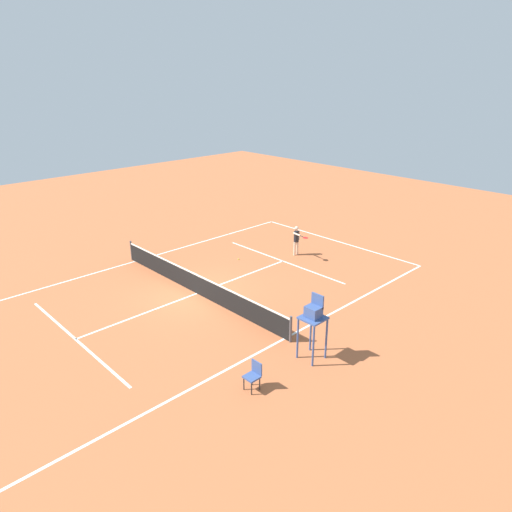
# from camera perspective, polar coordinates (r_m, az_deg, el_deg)

# --- Properties ---
(ground_plane) EXTENTS (60.00, 60.00, 0.00)m
(ground_plane) POSITION_cam_1_polar(r_m,az_deg,el_deg) (21.52, -7.19, -4.54)
(ground_plane) COLOR #B76038
(court_lines) EXTENTS (10.95, 20.84, 0.01)m
(court_lines) POSITION_cam_1_polar(r_m,az_deg,el_deg) (21.51, -7.19, -4.53)
(court_lines) COLOR white
(court_lines) RESTS_ON ground
(tennis_net) EXTENTS (11.55, 0.10, 1.07)m
(tennis_net) POSITION_cam_1_polar(r_m,az_deg,el_deg) (21.31, -7.25, -3.34)
(tennis_net) COLOR #4C4C51
(tennis_net) RESTS_ON ground
(player_serving) EXTENTS (1.23, 0.72, 1.64)m
(player_serving) POSITION_cam_1_polar(r_m,az_deg,el_deg) (25.56, 4.99, 2.16)
(player_serving) COLOR beige
(player_serving) RESTS_ON ground
(tennis_ball) EXTENTS (0.07, 0.07, 0.07)m
(tennis_ball) POSITION_cam_1_polar(r_m,az_deg,el_deg) (25.15, -2.15, -0.38)
(tennis_ball) COLOR #CCE033
(tennis_ball) RESTS_ON ground
(umpire_chair) EXTENTS (0.80, 0.80, 2.41)m
(umpire_chair) POSITION_cam_1_polar(r_m,az_deg,el_deg) (16.14, 7.00, -7.40)
(umpire_chair) COLOR #38518C
(umpire_chair) RESTS_ON ground
(courtside_chair_near) EXTENTS (0.44, 0.46, 0.95)m
(courtside_chair_near) POSITION_cam_1_polar(r_m,az_deg,el_deg) (15.11, -0.31, -14.23)
(courtside_chair_near) COLOR #262626
(courtside_chair_near) RESTS_ON ground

